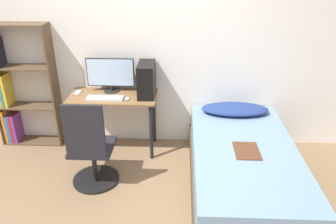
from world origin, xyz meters
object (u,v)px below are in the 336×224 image
(office_chair, at_px, (91,154))
(monitor, at_px, (110,74))
(keyboard, at_px, (105,98))
(bed, at_px, (242,169))
(pc_tower, at_px, (147,80))
(bookshelf, at_px, (14,90))

(office_chair, relative_size, monitor, 1.74)
(office_chair, xyz_separation_m, monitor, (0.06, 0.89, 0.58))
(office_chair, distance_m, keyboard, 0.74)
(office_chair, height_order, bed, office_chair)
(monitor, bearing_deg, pc_tower, -13.16)
(bookshelf, distance_m, monitor, 1.26)
(bed, relative_size, pc_tower, 5.16)
(bed, distance_m, monitor, 1.90)
(monitor, distance_m, keyboard, 0.33)
(pc_tower, bearing_deg, keyboard, -163.54)
(bookshelf, xyz_separation_m, keyboard, (1.21, -0.23, 0.01))
(bed, height_order, pc_tower, pc_tower)
(bookshelf, distance_m, office_chair, 1.51)
(bookshelf, relative_size, monitor, 2.69)
(monitor, relative_size, pc_tower, 1.47)
(bed, bearing_deg, keyboard, 156.82)
(office_chair, bearing_deg, monitor, 85.85)
(bookshelf, relative_size, pc_tower, 3.96)
(bed, bearing_deg, pc_tower, 142.93)
(bed, bearing_deg, bookshelf, 162.02)
(bookshelf, height_order, pc_tower, bookshelf)
(bed, height_order, monitor, monitor)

